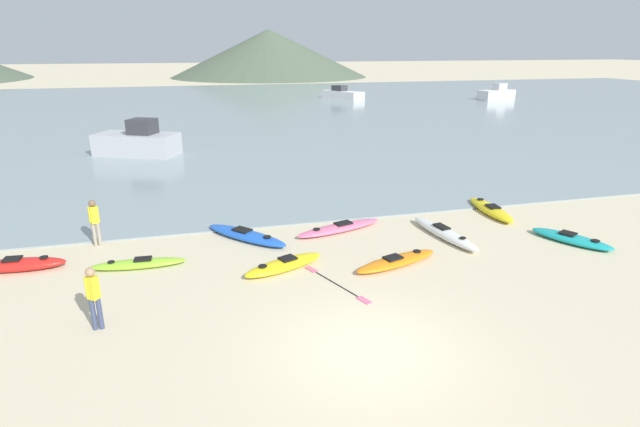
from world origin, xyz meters
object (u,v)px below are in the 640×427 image
Objects in this scene: kayak_on_sand_1 at (139,264)px; kayak_on_sand_4 at (18,265)px; loose_paddle at (336,284)px; kayak_on_sand_0 at (284,265)px; person_near_foreground at (94,294)px; person_near_waterline at (94,220)px; kayak_on_sand_8 at (491,209)px; kayak_on_sand_5 at (571,239)px; moored_boat_0 at (138,142)px; kayak_on_sand_2 at (444,233)px; kayak_on_sand_6 at (339,228)px; moored_boat_2 at (342,94)px; moored_boat_1 at (497,94)px; kayak_on_sand_3 at (397,261)px; kayak_on_sand_7 at (246,235)px.

kayak_on_sand_1 is 1.04× the size of kayak_on_sand_4.
kayak_on_sand_4 is 1.01× the size of loose_paddle.
person_near_foreground is (-4.81, -2.12, 0.74)m from kayak_on_sand_0.
kayak_on_sand_8 is at bearing -1.30° from person_near_waterline.
kayak_on_sand_5 is (17.31, -2.30, -0.04)m from kayak_on_sand_4.
loose_paddle is (6.63, -19.47, -0.80)m from moored_boat_0.
loose_paddle is at bearing -150.21° from kayak_on_sand_8.
kayak_on_sand_2 is at bearing 27.97° from loose_paddle.
kayak_on_sand_4 is 1.69× the size of person_near_waterline.
moored_boat_2 is at bearing 72.70° from kayak_on_sand_6.
kayak_on_sand_8 is 45.88m from moored_boat_1.
kayak_on_sand_7 reaches higher than kayak_on_sand_3.
kayak_on_sand_6 is (2.51, 2.66, -0.02)m from kayak_on_sand_0.
kayak_on_sand_5 is (13.91, -1.60, 0.02)m from kayak_on_sand_1.
kayak_on_sand_8 reaches higher than kayak_on_sand_3.
kayak_on_sand_1 is 0.78× the size of kayak_on_sand_2.
kayak_on_sand_7 is (-10.54, 3.08, 0.01)m from kayak_on_sand_5.
kayak_on_sand_4 is at bearing -173.41° from kayak_on_sand_7.
kayak_on_sand_5 is 0.47× the size of moored_boat_2.
kayak_on_sand_2 is 49.19m from moored_boat_1.
kayak_on_sand_1 is 1.78× the size of person_near_foreground.
kayak_on_sand_4 is (-3.40, 0.70, 0.05)m from kayak_on_sand_1.
kayak_on_sand_3 is 11.19m from kayak_on_sand_4.
kayak_on_sand_5 is 10.98m from kayak_on_sand_7.
kayak_on_sand_0 is 0.52× the size of moored_boat_0.
moored_boat_2 is at bearing 63.31° from person_near_waterline.
moored_boat_1 is (24.46, 41.67, 0.59)m from kayak_on_sand_5.
kayak_on_sand_0 reaches higher than kayak_on_sand_5.
kayak_on_sand_3 reaches higher than kayak_on_sand_6.
kayak_on_sand_4 is 0.46× the size of moored_boat_2.
kayak_on_sand_1 is at bearing -172.04° from kayak_on_sand_8.
kayak_on_sand_8 is (5.52, 3.61, 0.03)m from kayak_on_sand_3.
kayak_on_sand_8 is (16.44, 1.12, -0.02)m from kayak_on_sand_4.
moored_boat_0 is 36.13m from moored_boat_2.
kayak_on_sand_0 is at bearing 132.24° from loose_paddle.
moored_boat_1 is at bearing 50.37° from kayak_on_sand_0.
person_near_waterline is at bearing 123.77° from kayak_on_sand_1.
kayak_on_sand_3 is 0.58× the size of moored_boat_0.
kayak_on_sand_2 is 3.61m from kayak_on_sand_8.
kayak_on_sand_1 is 5.96m from loose_paddle.
kayak_on_sand_8 is 44.57m from moored_boat_2.
kayak_on_sand_5 reaches higher than loose_paddle.
person_near_waterline is 0.60× the size of loose_paddle.
person_near_foreground is (-10.63, -3.24, 0.73)m from kayak_on_sand_2.
kayak_on_sand_0 is 4.35m from kayak_on_sand_1.
kayak_on_sand_3 is 0.53× the size of moored_boat_2.
moored_boat_2 reaches higher than kayak_on_sand_4.
person_near_foreground is at bearing -172.55° from loose_paddle.
kayak_on_sand_6 is at bearing 12.06° from kayak_on_sand_1.
kayak_on_sand_1 is 0.88× the size of kayak_on_sand_8.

